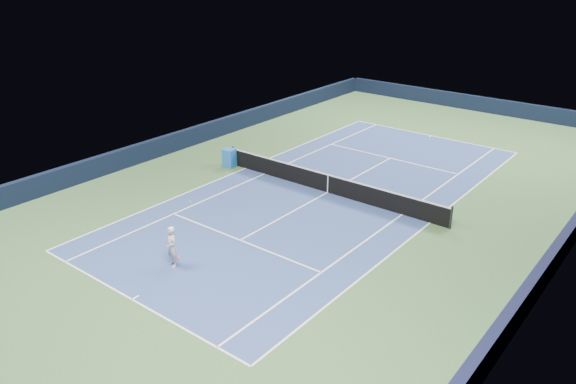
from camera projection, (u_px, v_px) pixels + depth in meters
The scene contains 19 objects.
ground at pixel (328, 193), 27.89m from camera, with size 40.00×40.00×0.00m, color #355830.
wall_far at pixel (478, 104), 41.98m from camera, with size 22.00×0.35×1.10m, color black.
wall_right at pixel (561, 248), 21.51m from camera, with size 0.35×40.00×1.10m, color black.
wall_left at pixel (180, 140), 33.83m from camera, with size 0.35×40.00×1.10m, color black.
court_surface at pixel (328, 192), 27.88m from camera, with size 10.97×23.77×0.01m, color navy.
baseline_far at pixel (431, 136), 36.46m from camera, with size 10.97×0.08×0.00m, color white.
baseline_near at pixel (132, 299), 19.31m from camera, with size 10.97×0.08×0.00m, color white.
sideline_doubles_right at pixel (430, 223), 24.76m from camera, with size 0.08×23.77×0.00m, color white.
sideline_doubles_left at pixel (246, 168), 31.00m from camera, with size 0.08×23.77×0.00m, color white.
sideline_singles_right at pixel (402, 214), 25.54m from camera, with size 0.08×23.77×0.00m, color white.
sideline_singles_left at pixel (265, 174), 30.22m from camera, with size 0.08×23.77×0.00m, color white.
service_line_far at pixel (390, 158), 32.50m from camera, with size 8.23×0.08×0.00m, color white.
service_line_near at pixel (240, 240), 23.26m from camera, with size 8.23×0.08×0.00m, color white.
center_service_line at pixel (328, 192), 27.88m from camera, with size 0.08×12.80×0.00m, color white.
center_mark_far at pixel (430, 136), 36.35m from camera, with size 0.08×0.30×0.00m, color white.
center_mark_near at pixel (135, 297), 19.41m from camera, with size 0.08×0.30×0.00m, color white.
tennis_net at pixel (328, 183), 27.69m from camera, with size 12.90×0.10×1.07m.
sponsor_cube at pixel (229, 158), 31.09m from camera, with size 0.68×0.63×1.02m.
tennis_player at pixel (172, 247), 21.07m from camera, with size 0.80×1.30×2.38m.
Camera 1 is at (14.30, -21.34, 11.03)m, focal length 35.00 mm.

